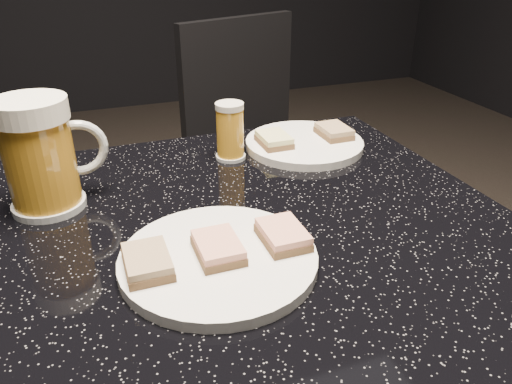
# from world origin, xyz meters

# --- Properties ---
(plate_large) EXTENTS (0.23, 0.23, 0.01)m
(plate_large) POSITION_xyz_m (-0.07, -0.07, 0.76)
(plate_large) COLOR white
(plate_large) RESTS_ON table
(plate_small) EXTENTS (0.21, 0.21, 0.01)m
(plate_small) POSITION_xyz_m (0.18, 0.23, 0.76)
(plate_small) COLOR white
(plate_small) RESTS_ON table
(table) EXTENTS (0.70, 0.70, 0.75)m
(table) POSITION_xyz_m (0.00, 0.00, 0.51)
(table) COLOR black
(table) RESTS_ON floor
(beer_mug) EXTENTS (0.14, 0.10, 0.16)m
(beer_mug) POSITION_xyz_m (-0.25, 0.15, 0.83)
(beer_mug) COLOR silver
(beer_mug) RESTS_ON table
(beer_tumbler) EXTENTS (0.05, 0.05, 0.10)m
(beer_tumbler) POSITION_xyz_m (0.04, 0.23, 0.80)
(beer_tumbler) COLOR silver
(beer_tumbler) RESTS_ON table
(chair) EXTENTS (0.52, 0.52, 0.88)m
(chair) POSITION_xyz_m (0.32, 0.82, 0.50)
(chair) COLOR black
(chair) RESTS_ON floor
(canapes_on_plate_large) EXTENTS (0.21, 0.07, 0.02)m
(canapes_on_plate_large) POSITION_xyz_m (-0.07, -0.07, 0.77)
(canapes_on_plate_large) COLOR #4C3521
(canapes_on_plate_large) RESTS_ON plate_large
(canapes_on_plate_small) EXTENTS (0.17, 0.07, 0.02)m
(canapes_on_plate_small) POSITION_xyz_m (0.18, 0.23, 0.77)
(canapes_on_plate_small) COLOR #4C3521
(canapes_on_plate_small) RESTS_ON plate_small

